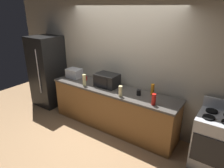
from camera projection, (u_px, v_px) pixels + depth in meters
name	position (u px, v px, depth m)	size (l,w,h in m)	color
ground_plane	(101.00, 135.00, 4.13)	(8.00, 8.00, 0.00)	#93704C
back_wall	(123.00, 63.00, 4.26)	(6.40, 0.10, 2.70)	#B2A893
counter_run	(112.00, 108.00, 4.27)	(2.84, 0.64, 0.90)	brown
refrigerator	(48.00, 71.00, 5.20)	(0.72, 0.73, 1.80)	black
stove_range	(214.00, 141.00, 3.21)	(0.60, 0.61, 1.08)	#B7BABF
microwave	(107.00, 80.00, 4.18)	(0.48, 0.35, 0.27)	black
toaster_oven	(74.00, 73.00, 4.72)	(0.34, 0.26, 0.21)	#B7BABF
bottle_dish_soap	(152.00, 89.00, 3.78)	(0.07, 0.07, 0.22)	orange
bottle_hot_sauce	(154.00, 99.00, 3.40)	(0.07, 0.07, 0.20)	red
bottle_hand_soap	(120.00, 91.00, 3.73)	(0.07, 0.07, 0.21)	beige
bottle_vinegar	(84.00, 80.00, 4.22)	(0.08, 0.08, 0.25)	beige
mug_black	(139.00, 93.00, 3.79)	(0.08, 0.08, 0.10)	black
mug_red	(85.00, 79.00, 4.55)	(0.08, 0.08, 0.09)	red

